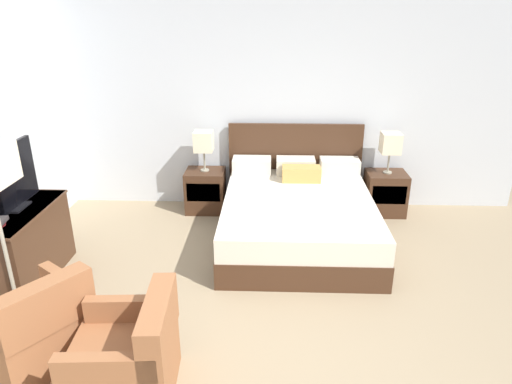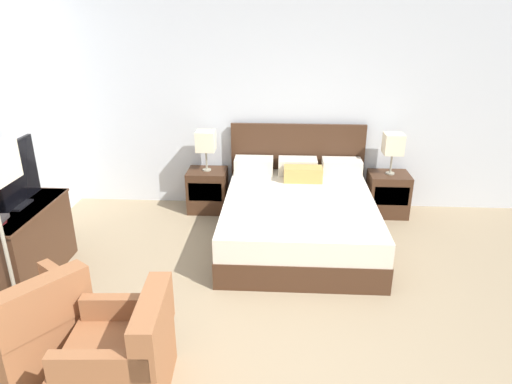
# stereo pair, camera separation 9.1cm
# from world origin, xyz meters

# --- Properties ---
(ground_plane) EXTENTS (9.91, 9.91, 0.00)m
(ground_plane) POSITION_xyz_m (0.00, 0.00, 0.00)
(ground_plane) COLOR #998466
(wall_back) EXTENTS (6.56, 0.06, 2.85)m
(wall_back) POSITION_xyz_m (0.00, 3.33, 1.42)
(wall_back) COLOR silver
(wall_back) RESTS_ON ground
(bed) EXTENTS (1.74, 2.12, 1.14)m
(bed) POSITION_xyz_m (0.36, 2.27, 0.30)
(bed) COLOR #422819
(bed) RESTS_ON ground
(nightstand_left) EXTENTS (0.50, 0.43, 0.55)m
(nightstand_left) POSITION_xyz_m (-0.82, 3.03, 0.28)
(nightstand_left) COLOR #422819
(nightstand_left) RESTS_ON ground
(nightstand_right) EXTENTS (0.50, 0.43, 0.55)m
(nightstand_right) POSITION_xyz_m (1.53, 3.03, 0.28)
(nightstand_right) COLOR #422819
(nightstand_right) RESTS_ON ground
(table_lamp_left) EXTENTS (0.24, 0.24, 0.52)m
(table_lamp_left) POSITION_xyz_m (-0.82, 3.03, 0.94)
(table_lamp_left) COLOR gray
(table_lamp_left) RESTS_ON nightstand_left
(table_lamp_right) EXTENTS (0.24, 0.24, 0.52)m
(table_lamp_right) POSITION_xyz_m (1.53, 3.03, 0.94)
(table_lamp_right) COLOR gray
(table_lamp_right) RESTS_ON nightstand_right
(dresser) EXTENTS (0.57, 1.12, 0.74)m
(dresser) POSITION_xyz_m (-2.37, 1.27, 0.38)
(dresser) COLOR #422819
(dresser) RESTS_ON ground
(tv) EXTENTS (0.18, 0.84, 0.60)m
(tv) POSITION_xyz_m (-2.37, 1.34, 1.03)
(tv) COLOR black
(tv) RESTS_ON dresser
(armchair_by_window) EXTENTS (0.96, 0.96, 0.76)m
(armchair_by_window) POSITION_xyz_m (-1.69, 0.18, 0.28)
(armchair_by_window) COLOR #935B38
(armchair_by_window) RESTS_ON ground
(armchair_companion) EXTENTS (0.73, 0.72, 0.76)m
(armchair_companion) POSITION_xyz_m (-0.90, -0.13, 0.28)
(armchair_companion) COLOR #935B38
(armchair_companion) RESTS_ON ground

